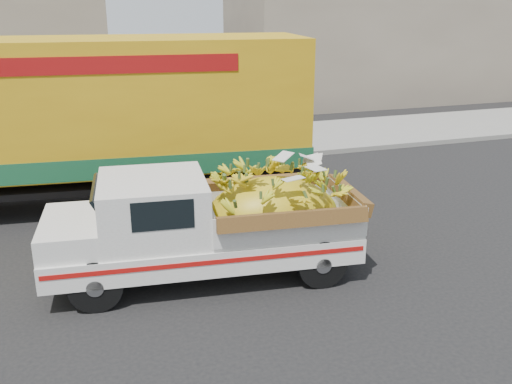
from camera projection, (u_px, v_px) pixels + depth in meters
name	position (u px, v px, depth m)	size (l,w,h in m)	color
ground	(119.00, 269.00, 10.22)	(100.00, 100.00, 0.00)	black
curb	(96.00, 172.00, 15.72)	(60.00, 0.25, 0.15)	gray
sidewalk	(92.00, 153.00, 17.60)	(60.00, 4.00, 0.14)	gray
building_right	(382.00, 35.00, 27.07)	(14.00, 6.00, 6.00)	gray
pickup_truck	(226.00, 221.00, 9.75)	(5.37, 2.44, 1.82)	black
semi_trailer	(42.00, 118.00, 12.51)	(12.04, 3.74, 3.80)	black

